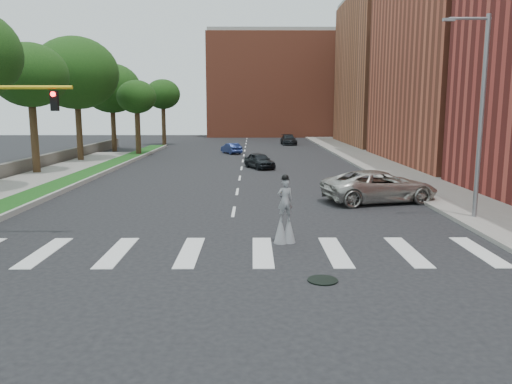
{
  "coord_description": "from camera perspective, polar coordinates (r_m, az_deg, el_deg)",
  "views": [
    {
      "loc": [
        0.93,
        -16.06,
        5.02
      ],
      "look_at": [
        1.07,
        3.74,
        1.7
      ],
      "focal_mm": 35.0,
      "sensor_mm": 36.0,
      "label": 1
    }
  ],
  "objects": [
    {
      "name": "building_backdrop",
      "position": [
        94.28,
        2.73,
        11.94
      ],
      "size": [
        26.0,
        14.0,
        18.0
      ],
      "primitive_type": "cube",
      "color": "#9D4831",
      "rests_on": "ground"
    },
    {
      "name": "tree_7",
      "position": [
        70.5,
        -10.6,
        10.87
      ],
      "size": [
        4.74,
        4.74,
        8.96
      ],
      "color": "#362515",
      "rests_on": "ground"
    },
    {
      "name": "tree_4",
      "position": [
        50.56,
        -19.9,
        12.64
      ],
      "size": [
        7.85,
        7.85,
        11.61
      ],
      "color": "#362515",
      "rests_on": "ground"
    },
    {
      "name": "building_far",
      "position": [
        73.32,
        16.73,
        13.03
      ],
      "size": [
        16.0,
        22.0,
        20.0
      ],
      "primitive_type": "cube",
      "color": "#9B5739",
      "rests_on": "ground"
    },
    {
      "name": "tree_3",
      "position": [
        41.76,
        -24.42,
        12.0
      ],
      "size": [
        5.6,
        5.6,
        9.87
      ],
      "color": "#362515",
      "rests_on": "ground"
    },
    {
      "name": "building_mid",
      "position": [
        51.12,
        25.03,
        16.51
      ],
      "size": [
        16.0,
        22.0,
        24.0
      ],
      "primitive_type": "cube",
      "color": "#9D4831",
      "rests_on": "ground"
    },
    {
      "name": "tree_5",
      "position": [
        61.57,
        -16.16,
        11.29
      ],
      "size": [
        6.7,
        6.7,
        10.19
      ],
      "color": "#362515",
      "rests_on": "ground"
    },
    {
      "name": "sidewalk_right",
      "position": [
        42.94,
        15.24,
        2.6
      ],
      "size": [
        5.0,
        90.0,
        0.18
      ],
      "primitive_type": "cube",
      "color": "gray",
      "rests_on": "ground"
    },
    {
      "name": "car_mid",
      "position": [
        56.29,
        -2.84,
        5.01
      ],
      "size": [
        2.63,
        3.8,
        1.19
      ],
      "primitive_type": "imported",
      "rotation": [
        0.0,
        0.0,
        3.57
      ],
      "color": "navy",
      "rests_on": "ground"
    },
    {
      "name": "median_curb",
      "position": [
        38.12,
        -17.79,
        1.72
      ],
      "size": [
        0.2,
        60.0,
        0.28
      ],
      "primitive_type": "cube",
      "color": "gray",
      "rests_on": "ground"
    },
    {
      "name": "car_near",
      "position": [
        42.22,
        0.4,
        3.6
      ],
      "size": [
        2.95,
        4.17,
        1.32
      ],
      "primitive_type": "imported",
      "rotation": [
        0.0,
        0.0,
        0.4
      ],
      "color": "black",
      "rests_on": "ground"
    },
    {
      "name": "car_far",
      "position": [
        70.3,
        3.74,
        5.99
      ],
      "size": [
        2.2,
        4.92,
        1.4
      ],
      "primitive_type": "imported",
      "rotation": [
        0.0,
        0.0,
        0.05
      ],
      "color": "black",
      "rests_on": "ground"
    },
    {
      "name": "stilt_performer",
      "position": [
        18.77,
        3.31,
        -2.93
      ],
      "size": [
        0.83,
        0.6,
        2.62
      ],
      "rotation": [
        0.0,
        0.0,
        3.39
      ],
      "color": "#362515",
      "rests_on": "ground"
    },
    {
      "name": "ground_plane",
      "position": [
        16.85,
        -3.59,
        -7.84
      ],
      "size": [
        160.0,
        160.0,
        0.0
      ],
      "primitive_type": "plane",
      "color": "black",
      "rests_on": "ground"
    },
    {
      "name": "grass_median",
      "position": [
        38.45,
        -19.28,
        1.68
      ],
      "size": [
        2.0,
        60.0,
        0.25
      ],
      "primitive_type": "cube",
      "color": "#134213",
      "rests_on": "ground"
    },
    {
      "name": "manhole",
      "position": [
        15.06,
        7.63,
        -9.96
      ],
      "size": [
        0.9,
        0.9,
        0.04
      ],
      "primitive_type": "cylinder",
      "color": "black",
      "rests_on": "ground"
    },
    {
      "name": "suv_crossing",
      "position": [
        27.81,
        13.95,
        0.64
      ],
      "size": [
        6.7,
        4.23,
        1.72
      ],
      "primitive_type": "imported",
      "rotation": [
        0.0,
        0.0,
        1.81
      ],
      "color": "#B7B4AC",
      "rests_on": "ground"
    },
    {
      "name": "stone_wall",
      "position": [
        42.3,
        -25.51,
        2.53
      ],
      "size": [
        0.5,
        56.0,
        1.1
      ],
      "primitive_type": "cube",
      "color": "#514C45",
      "rests_on": "ground"
    },
    {
      "name": "streetlight",
      "position": [
        24.21,
        24.19,
        8.41
      ],
      "size": [
        2.05,
        0.2,
        9.0
      ],
      "color": "slate",
      "rests_on": "ground"
    },
    {
      "name": "tree_6",
      "position": [
        54.84,
        -13.49,
        10.44
      ],
      "size": [
        4.1,
        4.1,
        7.98
      ],
      "color": "#362515",
      "rests_on": "ground"
    }
  ]
}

